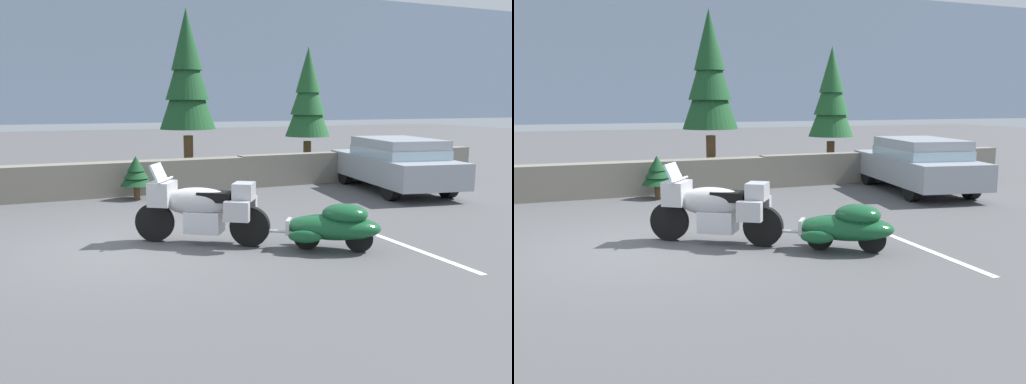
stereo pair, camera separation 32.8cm
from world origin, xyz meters
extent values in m
plane|color=#4C4C4F|center=(0.00, 0.00, 0.00)|extent=(80.00, 80.00, 0.00)
cube|color=slate|center=(0.00, 5.28, 0.43)|extent=(8.00, 0.58, 0.86)
cube|color=slate|center=(8.00, 5.25, 0.44)|extent=(8.00, 0.45, 0.89)
cube|color=#8C9EB7|center=(0.00, 95.25, 8.00)|extent=(240.00, 80.00, 16.00)
cylinder|color=black|center=(0.49, 0.32, 0.33)|extent=(0.62, 0.49, 0.66)
cylinder|color=black|center=(1.84, -0.62, 0.33)|extent=(0.62, 0.49, 0.66)
cube|color=silver|center=(1.21, -0.18, 0.38)|extent=(0.74, 0.70, 0.36)
ellipsoid|color=#B2B2B7|center=(1.12, -0.12, 0.71)|extent=(1.24, 1.04, 0.48)
cube|color=#B2B2B7|center=(0.61, 0.24, 0.83)|extent=(0.59, 0.63, 0.40)
cube|color=#9EB7C6|center=(0.57, 0.26, 1.16)|extent=(0.40, 0.47, 0.34)
cube|color=black|center=(1.37, -0.29, 0.81)|extent=(0.67, 0.61, 0.16)
cube|color=#B2B2B7|center=(1.76, -0.56, 0.91)|extent=(0.49, 0.51, 0.28)
cube|color=#B2B2B7|center=(1.55, -0.78, 0.63)|extent=(0.42, 0.36, 0.32)
cube|color=#B2B2B7|center=(1.89, -0.28, 0.63)|extent=(0.42, 0.36, 0.32)
cylinder|color=silver|center=(0.65, 0.21, 1.06)|extent=(0.43, 0.60, 0.04)
cylinder|color=silver|center=(0.53, 0.29, 0.58)|extent=(0.25, 0.20, 0.54)
cylinder|color=black|center=(2.62, -1.15, 0.22)|extent=(0.42, 0.33, 0.44)
cylinder|color=black|center=(3.30, -1.62, 0.22)|extent=(0.42, 0.33, 0.44)
ellipsoid|color=#144C28|center=(2.96, -1.38, 0.38)|extent=(1.62, 1.41, 0.40)
ellipsoid|color=#144C28|center=(3.10, -1.48, 0.60)|extent=(0.91, 0.87, 0.32)
cube|color=silver|center=(2.37, -0.98, 0.36)|extent=(0.23, 0.30, 0.24)
ellipsoid|color=#144C28|center=(2.44, -1.41, 0.28)|extent=(0.51, 0.41, 0.20)
ellipsoid|color=#144C28|center=(2.80, -0.88, 0.28)|extent=(0.51, 0.41, 0.20)
cylinder|color=silver|center=(2.05, -0.76, 0.27)|extent=(0.60, 0.44, 0.05)
cylinder|color=black|center=(7.07, 4.72, 0.34)|extent=(0.33, 0.71, 0.68)
cylinder|color=black|center=(8.60, 4.46, 0.34)|extent=(0.33, 0.71, 0.68)
cylinder|color=black|center=(6.60, 1.97, 0.34)|extent=(0.33, 0.71, 0.68)
cylinder|color=black|center=(8.13, 1.71, 0.34)|extent=(0.33, 0.71, 0.68)
cube|color=#999EA8|center=(7.60, 3.22, 0.61)|extent=(2.56, 4.74, 0.64)
cube|color=#999EA8|center=(7.56, 3.00, 1.17)|extent=(2.00, 2.71, 0.48)
cube|color=#9EB7C6|center=(7.56, 3.00, 1.05)|extent=(2.04, 2.76, 0.24)
cylinder|color=brown|center=(2.83, 6.28, 0.71)|extent=(0.27, 0.27, 1.41)
cone|color=#194723|center=(2.83, 6.28, 2.71)|extent=(1.57, 1.57, 2.23)
cone|color=#194723|center=(2.83, 6.28, 3.38)|extent=(1.22, 1.22, 1.95)
cone|color=#194723|center=(2.83, 6.28, 4.05)|extent=(0.86, 0.86, 1.67)
cylinder|color=brown|center=(6.61, 6.23, 0.58)|extent=(0.24, 0.24, 1.16)
cone|color=#1E5128|center=(6.61, 6.23, 2.22)|extent=(1.39, 1.39, 1.82)
cone|color=#1E5128|center=(6.61, 6.23, 2.77)|extent=(1.07, 1.07, 1.60)
cone|color=#1E5128|center=(6.61, 6.23, 3.32)|extent=(0.76, 0.76, 1.37)
cylinder|color=brown|center=(1.00, 4.56, 0.15)|extent=(0.15, 0.15, 0.31)
cone|color=#143D1E|center=(1.00, 4.56, 0.59)|extent=(0.78, 0.78, 0.48)
cone|color=#143D1E|center=(1.00, 4.56, 0.73)|extent=(0.60, 0.60, 0.42)
cone|color=#143D1E|center=(1.00, 4.56, 0.88)|extent=(0.43, 0.43, 0.36)
cube|color=silver|center=(4.21, -1.50, 0.00)|extent=(0.12, 3.60, 0.01)
camera|label=1|loc=(-1.50, -8.67, 2.33)|focal=38.30mm
camera|label=2|loc=(-1.20, -8.79, 2.33)|focal=38.30mm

